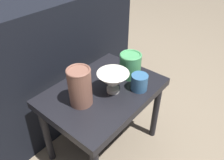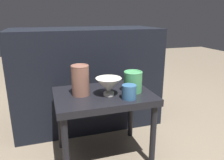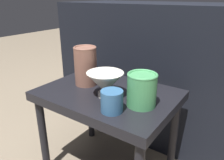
{
  "view_description": "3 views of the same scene",
  "coord_description": "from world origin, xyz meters",
  "px_view_note": "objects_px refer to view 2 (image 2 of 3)",
  "views": [
    {
      "loc": [
        -0.61,
        -0.57,
        1.1
      ],
      "look_at": [
        -0.0,
        -0.06,
        0.52
      ],
      "focal_mm": 35.0,
      "sensor_mm": 36.0,
      "label": 1
    },
    {
      "loc": [
        -0.32,
        -1.2,
        0.89
      ],
      "look_at": [
        0.03,
        -0.07,
        0.53
      ],
      "focal_mm": 35.0,
      "sensor_mm": 36.0,
      "label": 2
    },
    {
      "loc": [
        0.51,
        -0.7,
        0.83
      ],
      "look_at": [
        0.05,
        -0.04,
        0.51
      ],
      "focal_mm": 35.0,
      "sensor_mm": 36.0,
      "label": 3
    }
  ],
  "objects_px": {
    "vase_colorful_right": "(133,81)",
    "cup": "(129,92)",
    "bowl": "(109,85)",
    "vase_textured_left": "(80,80)"
  },
  "relations": [
    {
      "from": "vase_colorful_right",
      "to": "cup",
      "type": "bearing_deg",
      "value": -122.51
    },
    {
      "from": "cup",
      "to": "vase_colorful_right",
      "type": "bearing_deg",
      "value": 57.49
    },
    {
      "from": "bowl",
      "to": "cup",
      "type": "xyz_separation_m",
      "value": [
        0.09,
        -0.09,
        -0.02
      ]
    },
    {
      "from": "bowl",
      "to": "vase_colorful_right",
      "type": "relative_size",
      "value": 1.17
    },
    {
      "from": "cup",
      "to": "bowl",
      "type": "bearing_deg",
      "value": 137.06
    },
    {
      "from": "vase_textured_left",
      "to": "cup",
      "type": "distance_m",
      "value": 0.29
    },
    {
      "from": "vase_textured_left",
      "to": "vase_colorful_right",
      "type": "bearing_deg",
      "value": -7.72
    },
    {
      "from": "cup",
      "to": "vase_textured_left",
      "type": "bearing_deg",
      "value": 149.76
    },
    {
      "from": "bowl",
      "to": "vase_textured_left",
      "type": "height_order",
      "value": "vase_textured_left"
    },
    {
      "from": "vase_textured_left",
      "to": "cup",
      "type": "relative_size",
      "value": 2.22
    }
  ]
}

